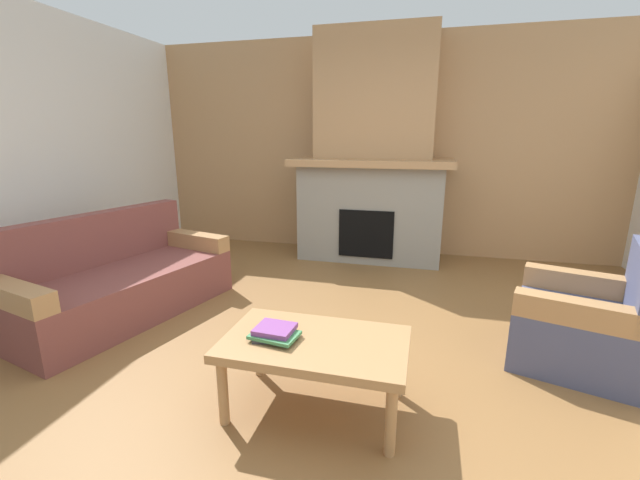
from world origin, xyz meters
TOP-DOWN VIEW (x-y plane):
  - ground at (0.00, 0.00)m, footprint 9.00×9.00m
  - wall_back_wood_panel at (0.00, 3.00)m, footprint 6.00×0.12m
  - fireplace at (0.00, 2.62)m, footprint 1.90×0.82m
  - couch at (-1.86, 0.36)m, footprint 1.24×1.95m
  - armchair at (1.74, 0.46)m, footprint 0.95×0.95m
  - coffee_table at (0.12, -0.45)m, footprint 1.00×0.60m
  - book_stack_near_edge at (-0.10, -0.49)m, footprint 0.27×0.22m

SIDE VIEW (x-z plane):
  - ground at x=0.00m, z-range 0.00..0.00m
  - couch at x=-1.86m, z-range -0.14..0.71m
  - armchair at x=1.74m, z-range -0.13..0.72m
  - coffee_table at x=0.12m, z-range 0.16..0.59m
  - book_stack_near_edge at x=-0.10m, z-range 0.43..0.50m
  - fireplace at x=0.00m, z-range -0.19..2.51m
  - wall_back_wood_panel at x=0.00m, z-range 0.00..2.70m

